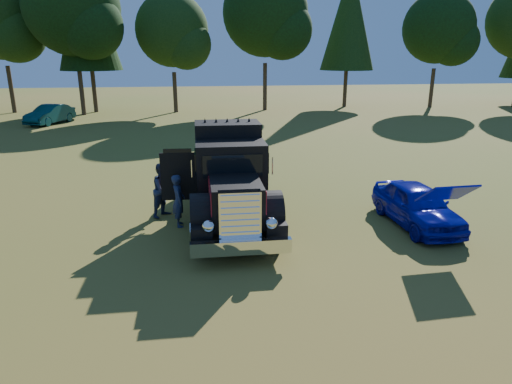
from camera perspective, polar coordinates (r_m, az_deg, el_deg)
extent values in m
plane|color=#425E1B|center=(12.90, 3.50, -6.38)|extent=(120.00, 120.00, 0.00)
cylinder|color=#2D2116|center=(45.50, -28.27, 11.22)|extent=(0.36, 0.36, 3.96)
sphere|color=black|center=(45.47, -29.37, 18.64)|extent=(7.04, 7.04, 7.04)
sphere|color=black|center=(44.14, -27.87, 17.21)|extent=(4.84, 4.84, 4.84)
cylinder|color=#2D2116|center=(43.07, -19.63, 12.50)|extent=(0.36, 0.36, 4.68)
cone|color=black|center=(43.10, -20.50, 20.59)|extent=(5.20, 5.20, 9.75)
cylinder|color=#2D2116|center=(41.27, -10.08, 12.17)|extent=(0.36, 0.36, 3.42)
sphere|color=black|center=(41.16, -10.47, 19.30)|extent=(6.08, 6.08, 6.08)
sphere|color=black|center=(40.34, -8.73, 17.80)|extent=(4.18, 4.18, 4.18)
cylinder|color=#2D2116|center=(42.18, 1.13, 13.02)|extent=(0.36, 0.36, 4.14)
sphere|color=black|center=(42.19, 1.18, 21.46)|extent=(7.36, 7.36, 7.36)
sphere|color=black|center=(41.43, 3.37, 19.60)|extent=(5.06, 5.06, 5.06)
cylinder|color=#2D2116|center=(45.50, 11.12, 13.25)|extent=(0.36, 0.36, 4.50)
cone|color=black|center=(45.51, 11.57, 20.64)|extent=(5.00, 5.00, 9.38)
cylinder|color=#2D2116|center=(47.32, 21.11, 12.04)|extent=(0.36, 0.36, 3.60)
sphere|color=black|center=(47.25, 21.85, 18.54)|extent=(6.40, 6.40, 6.40)
sphere|color=black|center=(47.10, 23.49, 16.90)|extent=(4.40, 4.40, 4.40)
cylinder|color=#2D2116|center=(41.44, -20.99, 11.90)|extent=(0.36, 0.36, 4.22)
sphere|color=black|center=(41.46, -21.98, 20.61)|extent=(7.51, 7.51, 7.51)
sphere|color=black|center=(40.16, -20.02, 18.94)|extent=(5.16, 5.16, 5.16)
cylinder|color=black|center=(12.38, -7.30, -4.77)|extent=(0.32, 1.10, 1.10)
cylinder|color=black|center=(12.55, 2.35, -4.34)|extent=(0.32, 1.10, 1.10)
cylinder|color=black|center=(16.93, -7.46, 1.28)|extent=(0.32, 1.10, 1.10)
cylinder|color=black|center=(17.05, -0.39, 1.55)|extent=(0.32, 1.10, 1.10)
cylinder|color=black|center=(16.93, -6.35, 1.32)|extent=(0.32, 1.10, 1.10)
cylinder|color=black|center=(17.02, -1.49, 1.51)|extent=(0.32, 1.10, 1.10)
cube|color=black|center=(14.84, -3.35, -0.62)|extent=(1.60, 6.40, 0.28)
cube|color=white|center=(11.28, -1.86, -6.91)|extent=(2.50, 0.22, 0.36)
cube|color=white|center=(11.29, -2.04, -3.05)|extent=(1.05, 0.30, 1.30)
cube|color=black|center=(12.26, -2.53, -1.14)|extent=(1.35, 1.80, 1.10)
cube|color=maroon|center=(12.16, -5.78, -0.38)|extent=(0.02, 1.80, 0.60)
cube|color=maroon|center=(12.27, 0.67, -0.12)|extent=(0.02, 1.80, 0.60)
cylinder|color=black|center=(12.24, -6.90, -3.02)|extent=(0.55, 1.24, 1.24)
cylinder|color=black|center=(12.39, 1.92, -2.64)|extent=(0.55, 1.24, 1.24)
sphere|color=white|center=(11.25, -5.97, -4.29)|extent=(0.32, 0.32, 0.32)
sphere|color=white|center=(11.39, 1.92, -3.93)|extent=(0.32, 0.32, 0.32)
cube|color=black|center=(13.66, -3.12, 1.89)|extent=(2.05, 1.30, 2.10)
cube|color=black|center=(12.89, -2.92, 3.25)|extent=(1.70, 0.05, 0.65)
cube|color=black|center=(14.87, -3.53, 3.94)|extent=(2.05, 1.30, 2.50)
cube|color=black|center=(16.66, -3.90, 2.55)|extent=(2.00, 2.00, 0.35)
cube|color=black|center=(14.27, -9.65, 1.91)|extent=(1.10, 0.11, 1.50)
cube|color=maroon|center=(14.36, -9.63, 1.39)|extent=(0.85, 0.06, 0.75)
imported|color=#071597|center=(14.81, 19.46, -1.55)|extent=(1.72, 3.86, 1.29)
cube|color=#071597|center=(13.09, 22.77, -0.16)|extent=(1.35, 1.00, 0.67)
imported|color=#1E2E47|center=(14.03, -9.66, -1.07)|extent=(0.45, 0.63, 1.62)
imported|color=#1B1D3F|center=(14.95, -11.48, 0.26)|extent=(1.06, 1.09, 1.77)
imported|color=#082A34|center=(37.28, -24.36, 8.84)|extent=(2.89, 4.46, 1.39)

